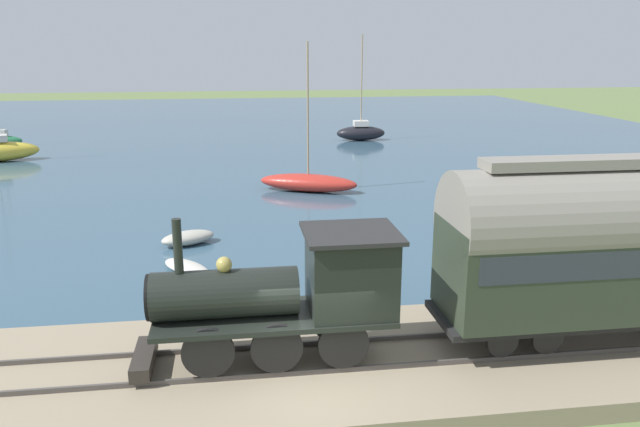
{
  "coord_description": "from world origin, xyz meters",
  "views": [
    {
      "loc": [
        -12.36,
        1.7,
        7.65
      ],
      "look_at": [
        6.88,
        -1.01,
        2.42
      ],
      "focal_mm": 35.0,
      "sensor_mm": 36.0,
      "label": 1
    }
  ],
  "objects_px": {
    "sailboat_green": "(1,140)",
    "rowboat_far_out": "(187,267)",
    "passenger_coach": "(619,241)",
    "sailboat_black": "(361,132)",
    "rowboat_mid_harbor": "(481,240)",
    "steam_locomotive": "(294,288)",
    "sailboat_red": "(308,182)",
    "rowboat_off_pier": "(188,238)"
  },
  "relations": [
    {
      "from": "sailboat_green",
      "to": "rowboat_far_out",
      "type": "distance_m",
      "value": 34.87
    },
    {
      "from": "passenger_coach",
      "to": "sailboat_black",
      "type": "relative_size",
      "value": 1.04
    },
    {
      "from": "rowboat_far_out",
      "to": "rowboat_mid_harbor",
      "type": "xyz_separation_m",
      "value": [
        1.44,
        -11.38,
        0.04
      ]
    },
    {
      "from": "steam_locomotive",
      "to": "rowboat_mid_harbor",
      "type": "height_order",
      "value": "steam_locomotive"
    },
    {
      "from": "steam_locomotive",
      "to": "passenger_coach",
      "type": "distance_m",
      "value": 7.97
    },
    {
      "from": "rowboat_far_out",
      "to": "rowboat_mid_harbor",
      "type": "height_order",
      "value": "rowboat_mid_harbor"
    },
    {
      "from": "sailboat_red",
      "to": "rowboat_off_pier",
      "type": "xyz_separation_m",
      "value": [
        -8.68,
        5.88,
        -0.24
      ]
    },
    {
      "from": "passenger_coach",
      "to": "rowboat_far_out",
      "type": "relative_size",
      "value": 3.68
    },
    {
      "from": "rowboat_mid_harbor",
      "to": "sailboat_black",
      "type": "bearing_deg",
      "value": 16.71
    },
    {
      "from": "passenger_coach",
      "to": "rowboat_mid_harbor",
      "type": "height_order",
      "value": "passenger_coach"
    },
    {
      "from": "passenger_coach",
      "to": "steam_locomotive",
      "type": "bearing_deg",
      "value": 90.0
    },
    {
      "from": "sailboat_green",
      "to": "sailboat_red",
      "type": "bearing_deg",
      "value": -125.02
    },
    {
      "from": "sailboat_red",
      "to": "sailboat_black",
      "type": "height_order",
      "value": "sailboat_black"
    },
    {
      "from": "sailboat_green",
      "to": "sailboat_red",
      "type": "xyz_separation_m",
      "value": [
        -18.96,
        -22.04,
        -0.02
      ]
    },
    {
      "from": "sailboat_black",
      "to": "sailboat_green",
      "type": "bearing_deg",
      "value": 90.39
    },
    {
      "from": "sailboat_black",
      "to": "rowboat_mid_harbor",
      "type": "relative_size",
      "value": 4.05
    },
    {
      "from": "sailboat_green",
      "to": "rowboat_mid_harbor",
      "type": "xyz_separation_m",
      "value": [
        -29.38,
        -27.69,
        -0.33
      ]
    },
    {
      "from": "sailboat_black",
      "to": "rowboat_mid_harbor",
      "type": "distance_m",
      "value": 28.7
    },
    {
      "from": "passenger_coach",
      "to": "sailboat_black",
      "type": "height_order",
      "value": "sailboat_black"
    },
    {
      "from": "rowboat_far_out",
      "to": "passenger_coach",
      "type": "bearing_deg",
      "value": -72.76
    },
    {
      "from": "sailboat_green",
      "to": "rowboat_far_out",
      "type": "relative_size",
      "value": 2.42
    },
    {
      "from": "steam_locomotive",
      "to": "sailboat_red",
      "type": "xyz_separation_m",
      "value": [
        19.59,
        -2.7,
        -1.79
      ]
    },
    {
      "from": "passenger_coach",
      "to": "rowboat_far_out",
      "type": "xyz_separation_m",
      "value": [
        7.73,
        10.97,
        -2.9
      ]
    },
    {
      "from": "passenger_coach",
      "to": "sailboat_red",
      "type": "bearing_deg",
      "value": 14.96
    },
    {
      "from": "sailboat_red",
      "to": "rowboat_far_out",
      "type": "distance_m",
      "value": 13.17
    },
    {
      "from": "sailboat_red",
      "to": "rowboat_far_out",
      "type": "relative_size",
      "value": 3.24
    },
    {
      "from": "rowboat_off_pier",
      "to": "rowboat_mid_harbor",
      "type": "height_order",
      "value": "rowboat_off_pier"
    },
    {
      "from": "sailboat_black",
      "to": "rowboat_mid_harbor",
      "type": "xyz_separation_m",
      "value": [
        -28.68,
        1.02,
        -0.48
      ]
    },
    {
      "from": "passenger_coach",
      "to": "sailboat_black",
      "type": "bearing_deg",
      "value": -2.17
    },
    {
      "from": "sailboat_red",
      "to": "rowboat_off_pier",
      "type": "relative_size",
      "value": 3.28
    },
    {
      "from": "steam_locomotive",
      "to": "rowboat_far_out",
      "type": "bearing_deg",
      "value": 21.4
    },
    {
      "from": "sailboat_red",
      "to": "sailboat_black",
      "type": "distance_m",
      "value": 19.44
    },
    {
      "from": "sailboat_black",
      "to": "rowboat_off_pier",
      "type": "height_order",
      "value": "sailboat_black"
    },
    {
      "from": "sailboat_green",
      "to": "rowboat_mid_harbor",
      "type": "bearing_deg",
      "value": -131.0
    },
    {
      "from": "passenger_coach",
      "to": "rowboat_mid_harbor",
      "type": "distance_m",
      "value": 9.62
    },
    {
      "from": "sailboat_red",
      "to": "rowboat_mid_harbor",
      "type": "height_order",
      "value": "sailboat_red"
    },
    {
      "from": "sailboat_black",
      "to": "sailboat_red",
      "type": "bearing_deg",
      "value": 161.73
    },
    {
      "from": "sailboat_black",
      "to": "rowboat_mid_harbor",
      "type": "bearing_deg",
      "value": 179.74
    },
    {
      "from": "steam_locomotive",
      "to": "sailboat_black",
      "type": "distance_m",
      "value": 39.03
    },
    {
      "from": "sailboat_green",
      "to": "rowboat_mid_harbor",
      "type": "relative_size",
      "value": 2.78
    },
    {
      "from": "steam_locomotive",
      "to": "sailboat_red",
      "type": "height_order",
      "value": "sailboat_red"
    },
    {
      "from": "sailboat_red",
      "to": "rowboat_far_out",
      "type": "xyz_separation_m",
      "value": [
        -11.85,
        5.73,
        -0.35
      ]
    }
  ]
}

